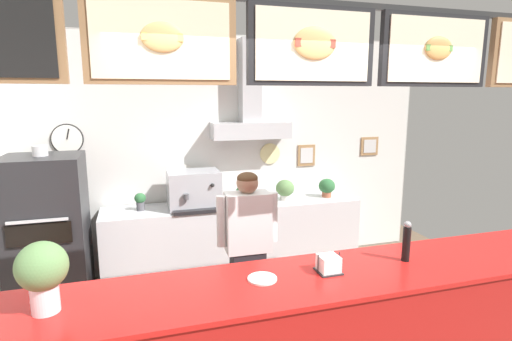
{
  "coord_description": "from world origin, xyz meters",
  "views": [
    {
      "loc": [
        -1.1,
        -2.57,
        2.16
      ],
      "look_at": [
        -0.13,
        0.68,
        1.53
      ],
      "focal_mm": 28.25,
      "sensor_mm": 36.0,
      "label": 1
    }
  ],
  "objects": [
    {
      "name": "pepper_grinder",
      "position": [
        0.61,
        -0.4,
        1.2
      ],
      "size": [
        0.05,
        0.05,
        0.28
      ],
      "color": "black",
      "rests_on": "service_counter"
    },
    {
      "name": "condiment_plate",
      "position": [
        -0.41,
        -0.39,
        1.07
      ],
      "size": [
        0.18,
        0.18,
        0.01
      ],
      "color": "white",
      "rests_on": "service_counter"
    },
    {
      "name": "back_wall_assembly",
      "position": [
        0.01,
        2.2,
        1.54
      ],
      "size": [
        5.23,
        2.63,
        2.88
      ],
      "color": "#9E9E99",
      "rests_on": "ground_plane"
    },
    {
      "name": "back_prep_counter",
      "position": [
        -0.01,
        1.97,
        0.44
      ],
      "size": [
        3.06,
        0.59,
        0.89
      ],
      "color": "silver",
      "rests_on": "ground_plane"
    },
    {
      "name": "basil_vase",
      "position": [
        -1.59,
        -0.42,
        1.28
      ],
      "size": [
        0.25,
        0.25,
        0.38
      ],
      "color": "silver",
      "rests_on": "service_counter"
    },
    {
      "name": "potted_basil",
      "position": [
        0.08,
        1.93,
        1.01
      ],
      "size": [
        0.16,
        0.16,
        0.22
      ],
      "color": "#9E563D",
      "rests_on": "back_prep_counter"
    },
    {
      "name": "potted_oregano",
      "position": [
        1.2,
        1.95,
        1.02
      ],
      "size": [
        0.21,
        0.21,
        0.24
      ],
      "color": "#9E563D",
      "rests_on": "back_prep_counter"
    },
    {
      "name": "espresso_machine",
      "position": [
        -0.49,
        1.94,
        1.1
      ],
      "size": [
        0.59,
        0.5,
        0.43
      ],
      "color": "#A3A5AD",
      "rests_on": "back_prep_counter"
    },
    {
      "name": "pizza_oven",
      "position": [
        -1.99,
        1.69,
        0.8
      ],
      "size": [
        0.73,
        0.72,
        1.69
      ],
      "color": "#232326",
      "rests_on": "ground_plane"
    },
    {
      "name": "napkin_holder",
      "position": [
        0.02,
        -0.41,
        1.11
      ],
      "size": [
        0.15,
        0.15,
        0.13
      ],
      "color": "#262628",
      "rests_on": "service_counter"
    },
    {
      "name": "potted_rosemary",
      "position": [
        -1.09,
        2.0,
        1.0
      ],
      "size": [
        0.13,
        0.13,
        0.2
      ],
      "color": "#4C4C51",
      "rests_on": "back_prep_counter"
    },
    {
      "name": "shop_worker",
      "position": [
        -0.2,
        0.7,
        0.82
      ],
      "size": [
        0.55,
        0.23,
        1.52
      ],
      "rotation": [
        0.0,
        0.0,
        3.12
      ],
      "color": "#232328",
      "rests_on": "ground_plane"
    },
    {
      "name": "potted_thyme",
      "position": [
        0.63,
        1.97,
        1.03
      ],
      "size": [
        0.23,
        0.23,
        0.25
      ],
      "color": "beige",
      "rests_on": "back_prep_counter"
    }
  ]
}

